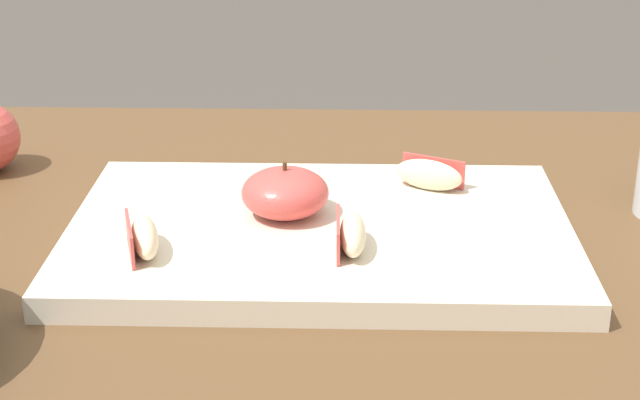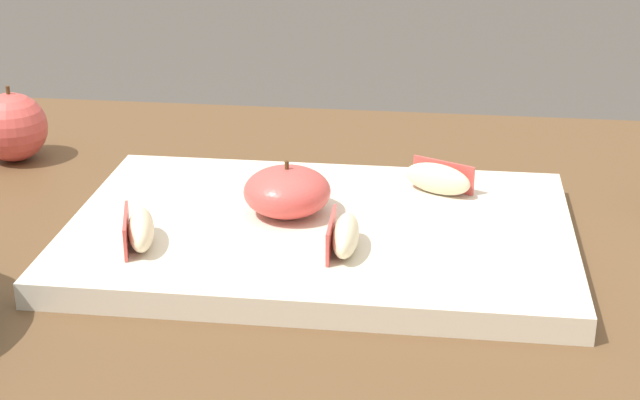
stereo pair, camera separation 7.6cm
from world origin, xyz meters
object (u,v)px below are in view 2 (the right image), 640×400
apple_wedge_back (438,178)px  whole_apple_pink_lady (13,127)px  apple_wedge_near_knife (344,235)px  cutting_board (320,234)px  apple_half_skin_up (287,191)px  apple_wedge_middle (140,230)px

apple_wedge_back → whole_apple_pink_lady: bearing=168.2°
apple_wedge_back → apple_wedge_near_knife: (-0.07, -0.13, 0.00)m
cutting_board → apple_half_skin_up: 0.05m
apple_half_skin_up → apple_wedge_middle: bearing=-143.6°
apple_wedge_back → apple_half_skin_up: bearing=-153.3°
apple_wedge_back → whole_apple_pink_lady: whole_apple_pink_lady is taller
apple_wedge_middle → whole_apple_pink_lady: 0.31m
cutting_board → apple_wedge_back: 0.13m
apple_half_skin_up → cutting_board: bearing=-25.7°
apple_wedge_back → apple_wedge_near_knife: 0.15m
apple_wedge_back → apple_wedge_near_knife: size_ratio=1.04×
cutting_board → whole_apple_pink_lady: 0.38m
apple_wedge_middle → whole_apple_pink_lady: size_ratio=0.84×
apple_wedge_near_knife → apple_wedge_middle: bearing=-176.7°
apple_wedge_near_knife → whole_apple_pink_lady: bearing=148.7°
apple_wedge_middle → whole_apple_pink_lady: (-0.20, 0.23, -0.00)m
cutting_board → apple_wedge_near_knife: apple_wedge_near_knife is taller
apple_wedge_back → apple_wedge_middle: bearing=-148.6°
apple_wedge_middle → apple_half_skin_up: bearing=36.4°
apple_wedge_middle → apple_wedge_near_knife: bearing=3.3°
cutting_board → whole_apple_pink_lady: whole_apple_pink_lady is taller
apple_wedge_middle → apple_wedge_near_knife: 0.16m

